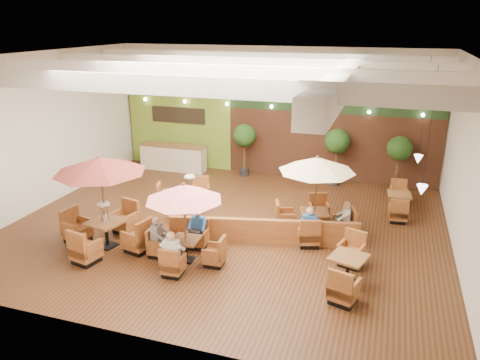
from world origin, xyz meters
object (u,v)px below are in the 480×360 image
at_px(diner_4, 345,215).
at_px(table_2, 316,181).
at_px(table_4, 348,270).
at_px(diner_3, 309,223).
at_px(topiary_0, 244,138).
at_px(topiary_1, 337,143).
at_px(booth_divider, 263,232).
at_px(diner_0, 172,249).
at_px(table_5, 398,203).
at_px(diner_2, 158,233).
at_px(topiary_2, 399,151).
at_px(service_counter, 173,157).
at_px(table_1, 184,208).
at_px(table_3, 184,199).
at_px(diner_1, 198,225).
at_px(table_0, 102,187).

bearing_deg(diner_4, table_2, 81.12).
xyz_separation_m(table_4, diner_3, (-1.34, 1.78, 0.40)).
height_order(topiary_0, topiary_1, topiary_1).
bearing_deg(topiary_0, topiary_1, -0.00).
bearing_deg(booth_divider, diner_0, -137.99).
bearing_deg(diner_3, diner_0, -149.48).
height_order(table_5, diner_3, diner_3).
bearing_deg(table_5, table_4, -107.93).
distance_m(topiary_1, diner_2, 8.89).
xyz_separation_m(topiary_1, diner_0, (-3.19, -8.71, -0.99)).
bearing_deg(diner_3, topiary_2, 55.57).
bearing_deg(service_counter, booth_divider, -45.29).
distance_m(table_5, topiary_0, 6.99).
relative_size(table_1, diner_2, 3.09).
height_order(topiary_0, diner_4, topiary_0).
height_order(topiary_1, diner_3, topiary_1).
bearing_deg(diner_4, topiary_2, -25.92).
relative_size(table_4, table_5, 1.13).
distance_m(booth_divider, diner_2, 3.18).
bearing_deg(topiary_1, table_2, -90.56).
distance_m(table_1, table_3, 3.93).
distance_m(service_counter, table_1, 8.74).
relative_size(diner_1, diner_2, 0.98).
distance_m(table_5, diner_1, 7.43).
xyz_separation_m(table_3, diner_3, (4.75, -1.40, 0.32)).
bearing_deg(diner_3, diner_4, 33.30).
height_order(topiary_2, diner_4, topiary_2).
bearing_deg(table_3, diner_1, -78.65).
xyz_separation_m(service_counter, diner_1, (4.09, -6.79, 0.16)).
height_order(topiary_0, diner_2, topiary_0).
xyz_separation_m(service_counter, table_5, (9.80, -2.06, -0.24)).
relative_size(topiary_1, diner_1, 3.17).
relative_size(table_0, topiary_1, 1.23).
bearing_deg(table_0, table_2, 38.47).
bearing_deg(booth_divider, topiary_0, 99.74).
distance_m(table_1, table_4, 4.66).
relative_size(topiary_2, diner_1, 3.00).
relative_size(topiary_0, diner_2, 3.02).
xyz_separation_m(booth_divider, topiary_2, (3.79, 6.15, 1.28)).
bearing_deg(diner_3, diner_2, -165.21).
bearing_deg(topiary_2, table_4, -98.31).
height_order(booth_divider, topiary_0, topiary_0).
xyz_separation_m(topiary_0, diner_2, (-0.10, -7.85, -0.97)).
relative_size(service_counter, table_3, 1.12).
xyz_separation_m(topiary_2, diner_3, (-2.45, -5.86, -0.91)).
xyz_separation_m(table_2, table_5, (2.57, 2.65, -1.43)).
height_order(table_1, diner_0, table_1).
relative_size(table_2, topiary_1, 1.13).
relative_size(table_0, topiary_2, 1.30).
height_order(diner_0, diner_4, diner_0).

